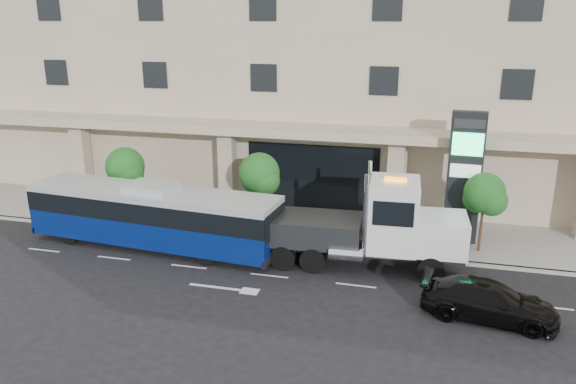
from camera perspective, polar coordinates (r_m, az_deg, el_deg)
name	(u,v)px	position (r m, az deg, el deg)	size (l,w,h in m)	color
ground	(278,263)	(27.43, -1.04, -7.18)	(120.00, 120.00, 0.00)	black
sidewalk	(301,226)	(31.88, 1.34, -3.46)	(120.00, 6.00, 0.15)	gray
curb	(288,246)	(29.17, 0.01, -5.48)	(120.00, 0.30, 0.15)	gray
convention_center	(336,39)	(40.08, 4.93, 15.21)	(60.00, 17.60, 20.00)	tan
tree_left	(126,169)	(33.31, -16.17, 2.24)	(2.27, 2.20, 4.22)	#422B19
tree_mid	(260,176)	(30.09, -2.89, 1.63)	(2.28, 2.20, 4.38)	#422B19
tree_right	(485,196)	(29.03, 19.37, -0.39)	(2.10, 2.00, 4.04)	#422B19
city_bus	(153,215)	(29.50, -13.55, -2.29)	(13.56, 4.00, 3.39)	black
tow_truck	(372,227)	(26.52, 8.53, -3.57)	(10.72, 3.09, 4.87)	#2D3033
black_sedan	(489,301)	(23.70, 19.74, -10.38)	(2.11, 5.20, 1.51)	black
signage_pylon	(464,177)	(29.87, 17.46, 1.44)	(1.74, 0.73, 6.83)	black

